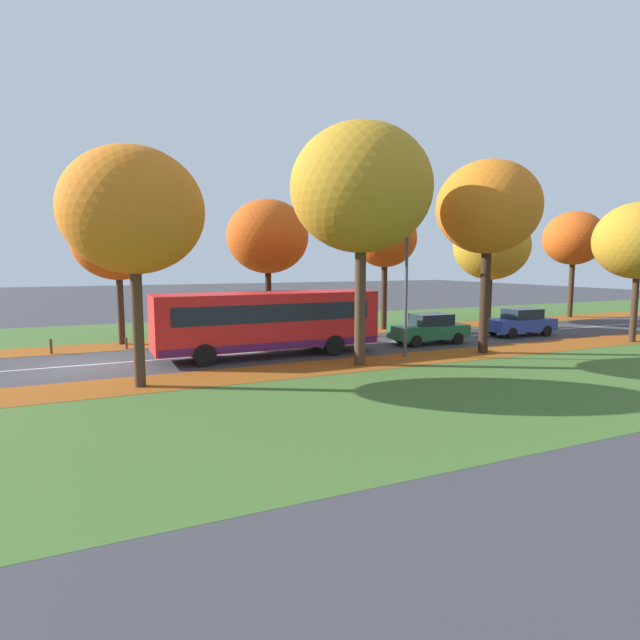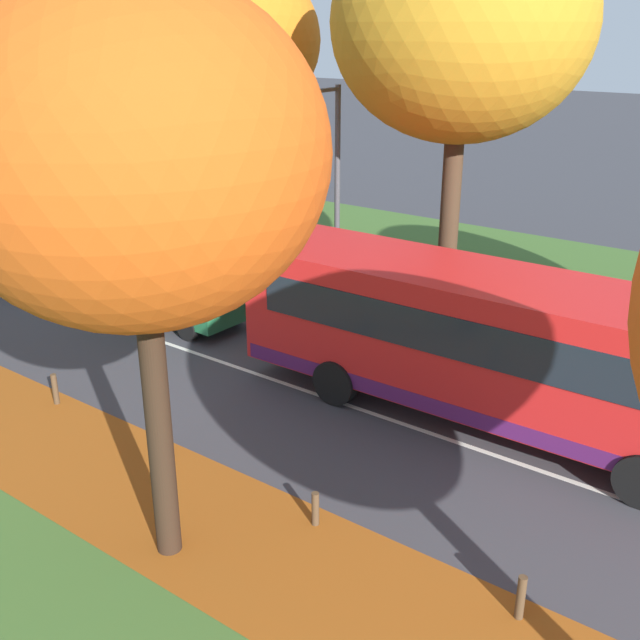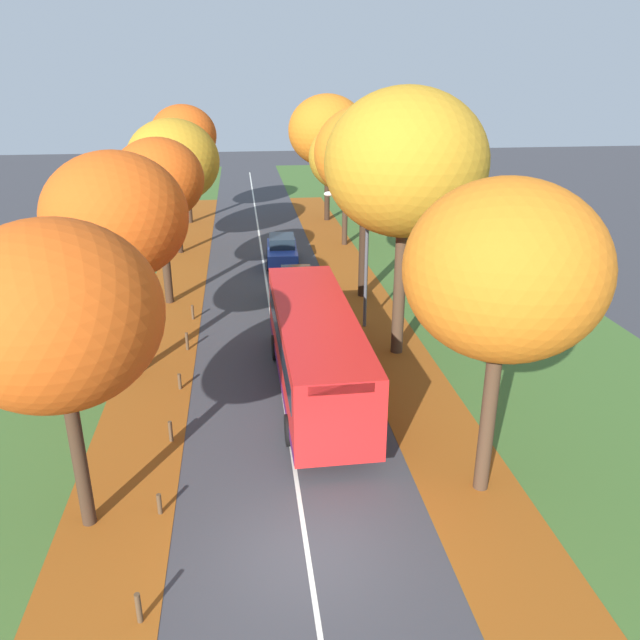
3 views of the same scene
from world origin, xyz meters
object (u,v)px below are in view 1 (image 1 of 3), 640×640
(tree_left_nearest, at_px, (118,240))
(tree_left_near, at_px, (268,237))
(tree_right_mid, at_px, (488,208))
(bollard_third, at_px, (194,338))
(car_blue_following, at_px, (520,322))
(bollard_sixth, at_px, (360,328))
(bollard_fifth, at_px, (310,331))
(streetlamp_right, at_px, (402,276))
(tree_right_far, at_px, (639,241))
(tree_left_far, at_px, (491,246))
(bollard_second, at_px, (126,343))
(tree_left_distant, at_px, (574,239))
(bus, at_px, (268,320))
(tree_left_mid, at_px, (385,239))
(tree_right_nearest, at_px, (133,211))
(bollard_fourth, at_px, (255,335))
(bollard_nearest, at_px, (51,346))
(tree_right_near, at_px, (361,189))
(car_green_lead, at_px, (429,329))

(tree_left_nearest, distance_m, tree_left_near, 8.29)
(tree_left_nearest, distance_m, tree_right_mid, 18.75)
(bollard_third, bearing_deg, car_blue_following, 75.79)
(tree_right_mid, xyz_separation_m, bollard_sixth, (-8.23, -2.24, -6.56))
(bollard_fifth, xyz_separation_m, streetlamp_right, (7.23, 1.58, 3.37))
(tree_right_far, bearing_deg, bollard_third, -111.98)
(car_blue_following, bearing_deg, tree_left_far, 152.34)
(tree_right_mid, height_order, bollard_sixth, tree_right_mid)
(bollard_second, bearing_deg, tree_left_near, 102.47)
(tree_left_distant, relative_size, bus, 0.80)
(tree_left_mid, relative_size, bollard_sixth, 11.44)
(tree_right_nearest, relative_size, bollard_fourth, 14.06)
(tree_left_near, bearing_deg, bollard_nearest, -81.28)
(tree_right_far, distance_m, bollard_nearest, 30.82)
(tree_right_mid, distance_m, car_blue_following, 9.35)
(tree_left_near, height_order, tree_left_mid, tree_left_near)
(tree_left_far, bearing_deg, tree_right_near, -58.87)
(bollard_nearest, relative_size, car_blue_following, 0.17)
(tree_right_mid, bearing_deg, bollard_third, -123.81)
(bollard_fourth, bearing_deg, bollard_sixth, 89.64)
(bollard_nearest, bearing_deg, tree_left_far, 92.83)
(bollard_nearest, relative_size, bollard_third, 1.07)
(tree_left_mid, relative_size, bollard_third, 11.47)
(tree_left_distant, height_order, car_blue_following, tree_left_distant)
(tree_left_nearest, xyz_separation_m, tree_right_mid, (9.94, 15.84, 1.38))
(tree_left_distant, relative_size, bollard_second, 14.41)
(tree_left_near, height_order, tree_left_far, tree_left_near)
(bollard_second, relative_size, bollard_third, 0.86)
(tree_left_distant, bearing_deg, bollard_sixth, -85.93)
(car_green_lead, bearing_deg, streetlamp_right, -54.91)
(tree_left_nearest, bearing_deg, tree_left_near, 90.70)
(tree_left_near, bearing_deg, bollard_fifth, 47.34)
(tree_right_mid, relative_size, bollard_fifth, 12.29)
(tree_right_mid, relative_size, car_blue_following, 2.13)
(bollard_fifth, height_order, bus, bus)
(tree_left_distant, bearing_deg, tree_right_far, -36.76)
(tree_right_far, xyz_separation_m, streetlamp_right, (-1.74, -13.96, -1.79))
(bollard_nearest, distance_m, bollard_fourth, 10.11)
(tree_right_near, xyz_separation_m, tree_right_mid, (-0.07, 6.83, -0.47))
(bollard_sixth, bearing_deg, bollard_fourth, -90.36)
(bollard_fourth, bearing_deg, tree_right_mid, 47.33)
(tree_left_far, distance_m, tree_right_nearest, 26.90)
(streetlamp_right, xyz_separation_m, car_green_lead, (-2.35, 3.34, -2.92))
(tree_left_distant, distance_m, bollard_sixth, 20.82)
(tree_left_distant, height_order, tree_right_near, tree_right_near)
(tree_right_far, bearing_deg, tree_right_nearest, -91.16)
(tree_left_nearest, relative_size, tree_left_mid, 0.98)
(tree_left_nearest, relative_size, streetlamp_right, 1.27)
(bollard_fifth, height_order, streetlamp_right, streetlamp_right)
(tree_right_nearest, distance_m, bollard_nearest, 10.77)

